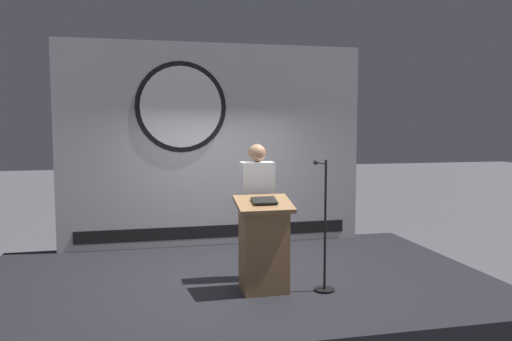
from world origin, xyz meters
The scene contains 6 objects.
ground_plane centered at (0.00, 0.00, 0.00)m, with size 40.00×40.00×0.00m, color #4C4C51.
stage_platform centered at (0.00, 0.00, 0.15)m, with size 6.40×4.00×0.30m, color black.
banner_display centered at (-0.02, 1.85, 1.91)m, with size 4.83×0.12×3.21m.
podium centered at (0.21, -0.57, 0.84)m, with size 0.64×0.50×1.11m.
speaker_person centered at (0.25, -0.09, 1.17)m, with size 0.40×0.26×1.70m.
microphone_stand centered at (0.91, -0.67, 0.84)m, with size 0.24×0.50×1.54m.
Camera 1 is at (-1.17, -6.14, 2.24)m, focal length 35.47 mm.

